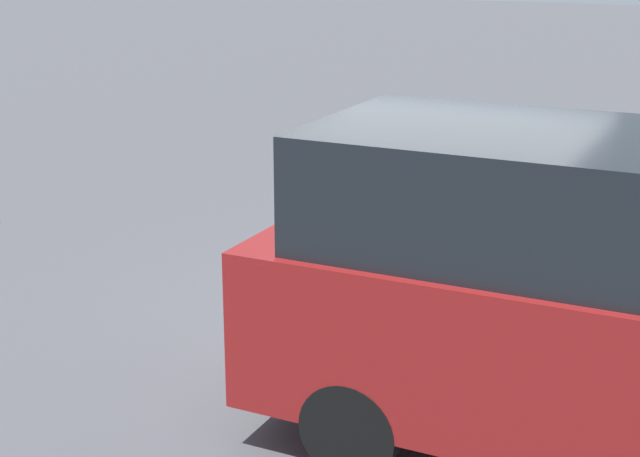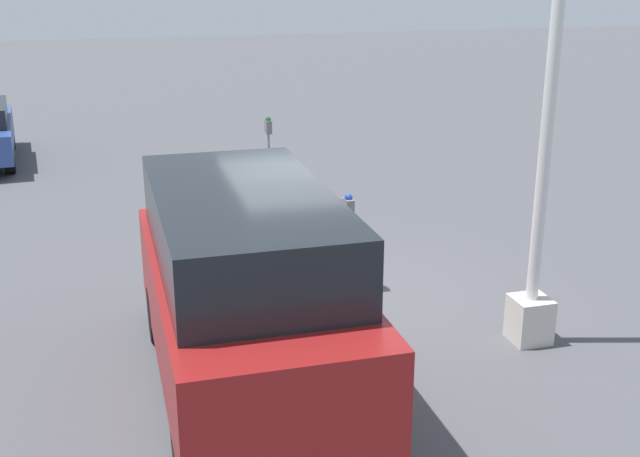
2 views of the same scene
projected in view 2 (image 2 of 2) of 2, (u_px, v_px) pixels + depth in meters
The scene contains 6 objects.
ground_plane at pixel (330, 308), 10.53m from camera, with size 80.00×80.00×0.00m, color #4C4C51.
parking_meter_near at pixel (348, 219), 10.82m from camera, with size 0.20×0.12×1.38m.
parking_meter_far at pixel (268, 135), 15.78m from camera, with size 0.20×0.12×1.44m.
lamp_post at pixel (542, 185), 9.03m from camera, with size 0.44×0.44×6.33m.
parked_van at pixel (246, 285), 8.30m from camera, with size 4.52×1.91×2.14m.
fire_hydrant at pixel (282, 166), 16.33m from camera, with size 0.17×0.17×0.73m.
Camera 2 is at (9.26, -2.71, 4.35)m, focal length 45.00 mm.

